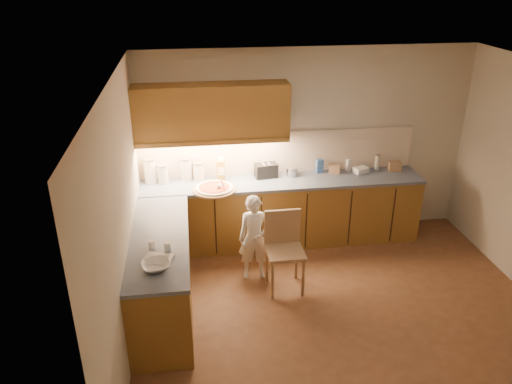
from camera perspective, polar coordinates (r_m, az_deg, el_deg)
The scene contains 24 objects.
room at distance 4.93m, azimuth 11.23°, elevation 1.92°, with size 4.54×4.50×2.62m.
l_counter at distance 6.37m, azimuth -1.16°, elevation -4.30°, with size 3.77×2.62×0.92m.
backsplash at distance 6.79m, azimuth 2.64°, elevation 4.56°, with size 3.75×0.02×0.58m, color beige.
upper_cabinets at distance 6.35m, azimuth -5.10°, elevation 9.08°, with size 1.95×0.36×0.73m.
pizza_on_board at distance 6.34m, azimuth -4.77°, elevation 0.39°, with size 0.54×0.54×0.22m.
child at distance 6.02m, azimuth -0.16°, elevation -5.25°, with size 0.39×0.26×1.08m, color white.
wooden_chair at distance 5.87m, azimuth 3.22°, elevation -6.06°, with size 0.43×0.43×0.95m.
mixing_bowl at distance 4.84m, azimuth -11.35°, elevation -8.26°, with size 0.27×0.27×0.07m, color white.
canister_a at distance 6.64m, azimuth -12.00°, elevation 2.43°, with size 0.17×0.17×0.34m.
canister_b at distance 6.61m, azimuth -10.58°, elevation 2.07°, with size 0.15×0.15×0.26m.
canister_c at distance 6.65m, azimuth -7.99°, elevation 2.66°, with size 0.17×0.17×0.31m.
canister_d at distance 6.64m, azimuth -6.56°, elevation 2.43°, with size 0.16×0.16×0.25m.
oil_jug at distance 6.61m, azimuth -4.02°, elevation 2.58°, with size 0.11×0.09×0.32m.
toaster at distance 6.70m, azimuth 1.16°, elevation 2.48°, with size 0.32×0.21×0.19m.
steel_pot at distance 6.77m, azimuth 4.10°, elevation 2.36°, with size 0.16×0.16×0.12m.
blue_box at distance 6.90m, azimuth 7.27°, elevation 2.96°, with size 0.09×0.07×0.19m, color #385FA8.
card_box_a at distance 6.94m, azimuth 8.97°, elevation 2.62°, with size 0.15×0.11×0.11m, color #A37A58.
white_bottle at distance 7.04m, azimuth 10.52°, elevation 3.07°, with size 0.05×0.05×0.16m, color white.
flat_pack at distance 7.01m, azimuth 11.89°, elevation 2.48°, with size 0.18×0.13×0.07m, color white.
tall_jar at distance 7.13m, azimuth 13.69°, elevation 3.32°, with size 0.07×0.07×0.22m.
card_box_b at distance 7.18m, azimuth 15.56°, elevation 2.86°, with size 0.17×0.13×0.13m, color #9D7954.
dough_cloth at distance 4.98m, azimuth -11.13°, elevation -7.53°, with size 0.27×0.21×0.02m, color silver.
spice_jar_a at distance 5.17m, azimuth -11.85°, elevation -5.91°, with size 0.06×0.06×0.08m, color white.
spice_jar_b at distance 5.10m, azimuth -10.11°, elevation -6.16°, with size 0.07×0.07×0.09m, color white.
Camera 1 is at (-1.57, -4.28, 3.54)m, focal length 35.00 mm.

